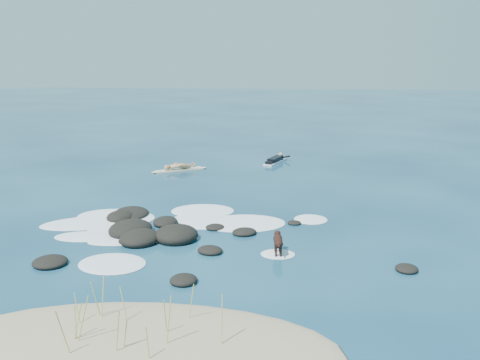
# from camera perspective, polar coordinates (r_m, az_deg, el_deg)

# --- Properties ---
(ground) EXTENTS (160.00, 160.00, 0.00)m
(ground) POSITION_cam_1_polar(r_m,az_deg,el_deg) (19.50, -4.39, -5.21)
(ground) COLOR #0A2642
(ground) RESTS_ON ground
(sand_dune) EXTENTS (9.00, 4.40, 0.60)m
(sand_dune) POSITION_cam_1_polar(r_m,az_deg,el_deg) (12.19, -10.98, -17.42)
(sand_dune) COLOR #9E8966
(sand_dune) RESTS_ON ground
(dune_grass) EXTENTS (3.43, 1.96, 1.25)m
(dune_grass) POSITION_cam_1_polar(r_m,az_deg,el_deg) (12.05, -12.33, -14.36)
(dune_grass) COLOR tan
(dune_grass) RESTS_ON ground
(reef_rocks) EXTENTS (11.67, 7.55, 0.64)m
(reef_rocks) POSITION_cam_1_polar(r_m,az_deg,el_deg) (19.08, -9.66, -5.40)
(reef_rocks) COLOR black
(reef_rocks) RESTS_ON ground
(breaking_foam) EXTENTS (11.04, 7.85, 0.12)m
(breaking_foam) POSITION_cam_1_polar(r_m,az_deg,el_deg) (19.94, -8.13, -4.85)
(breaking_foam) COLOR white
(breaking_foam) RESTS_ON ground
(standing_surfer_rig) EXTENTS (2.85, 1.83, 1.78)m
(standing_surfer_rig) POSITION_cam_1_polar(r_m,az_deg,el_deg) (28.99, -6.52, 2.33)
(standing_surfer_rig) COLOR beige
(standing_surfer_rig) RESTS_ON ground
(paddling_surfer_rig) EXTENTS (1.54, 2.58, 0.45)m
(paddling_surfer_rig) POSITION_cam_1_polar(r_m,az_deg,el_deg) (31.21, 3.81, 2.15)
(paddling_surfer_rig) COLOR white
(paddling_surfer_rig) RESTS_ON ground
(dog) EXTENTS (0.34, 1.13, 0.71)m
(dog) POSITION_cam_1_polar(r_m,az_deg,el_deg) (16.88, 4.08, -6.49)
(dog) COLOR black
(dog) RESTS_ON ground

